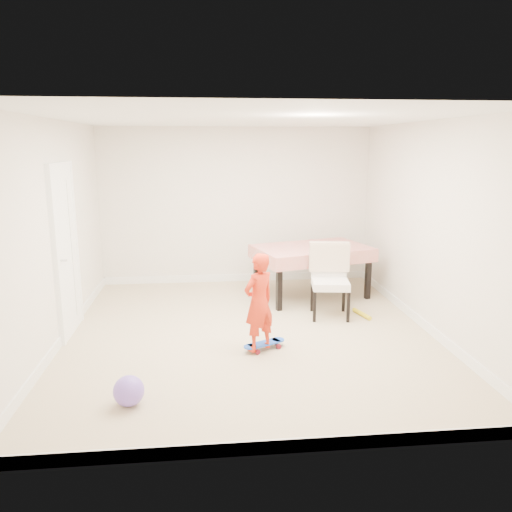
{
  "coord_description": "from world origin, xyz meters",
  "views": [
    {
      "loc": [
        -0.52,
        -5.85,
        2.31
      ],
      "look_at": [
        0.1,
        0.2,
        0.95
      ],
      "focal_mm": 35.0,
      "sensor_mm": 36.0,
      "label": 1
    }
  ],
  "objects": [
    {
      "name": "ground",
      "position": [
        0.0,
        0.0,
        0.0
      ],
      "size": [
        5.0,
        5.0,
        0.0
      ],
      "primitive_type": "plane",
      "color": "tan",
      "rests_on": "ground"
    },
    {
      "name": "ceiling",
      "position": [
        0.0,
        0.0,
        2.58
      ],
      "size": [
        4.5,
        5.0,
        0.04
      ],
      "primitive_type": "cube",
      "color": "white",
      "rests_on": "wall_back"
    },
    {
      "name": "wall_back",
      "position": [
        0.0,
        2.48,
        1.3
      ],
      "size": [
        4.5,
        0.04,
        2.6
      ],
      "primitive_type": "cube",
      "color": "silver",
      "rests_on": "ground"
    },
    {
      "name": "wall_front",
      "position": [
        0.0,
        -2.48,
        1.3
      ],
      "size": [
        4.5,
        0.04,
        2.6
      ],
      "primitive_type": "cube",
      "color": "silver",
      "rests_on": "ground"
    },
    {
      "name": "wall_left",
      "position": [
        -2.23,
        0.0,
        1.3
      ],
      "size": [
        0.04,
        5.0,
        2.6
      ],
      "primitive_type": "cube",
      "color": "silver",
      "rests_on": "ground"
    },
    {
      "name": "wall_right",
      "position": [
        2.23,
        0.0,
        1.3
      ],
      "size": [
        0.04,
        5.0,
        2.6
      ],
      "primitive_type": "cube",
      "color": "silver",
      "rests_on": "ground"
    },
    {
      "name": "door",
      "position": [
        -2.22,
        0.3,
        1.02
      ],
      "size": [
        0.11,
        0.94,
        2.11
      ],
      "primitive_type": "cube",
      "color": "white",
      "rests_on": "ground"
    },
    {
      "name": "baseboard_back",
      "position": [
        0.0,
        2.49,
        0.06
      ],
      "size": [
        4.5,
        0.02,
        0.12
      ],
      "primitive_type": "cube",
      "color": "white",
      "rests_on": "ground"
    },
    {
      "name": "baseboard_front",
      "position": [
        0.0,
        -2.49,
        0.06
      ],
      "size": [
        4.5,
        0.02,
        0.12
      ],
      "primitive_type": "cube",
      "color": "white",
      "rests_on": "ground"
    },
    {
      "name": "baseboard_left",
      "position": [
        -2.24,
        0.0,
        0.06
      ],
      "size": [
        0.02,
        5.0,
        0.12
      ],
      "primitive_type": "cube",
      "color": "white",
      "rests_on": "ground"
    },
    {
      "name": "baseboard_right",
      "position": [
        2.24,
        0.0,
        0.06
      ],
      "size": [
        0.02,
        5.0,
        0.12
      ],
      "primitive_type": "cube",
      "color": "white",
      "rests_on": "ground"
    },
    {
      "name": "dining_table",
      "position": [
        1.09,
        1.48,
        0.4
      ],
      "size": [
        1.9,
        1.48,
        0.79
      ],
      "primitive_type": null,
      "rotation": [
        0.0,
        0.0,
        0.28
      ],
      "color": "#B00918",
      "rests_on": "ground"
    },
    {
      "name": "dining_chair",
      "position": [
        1.15,
        0.54,
        0.5
      ],
      "size": [
        0.63,
        0.69,
        1.0
      ],
      "primitive_type": null,
      "rotation": [
        0.0,
        0.0,
        -0.14
      ],
      "color": "beige",
      "rests_on": "ground"
    },
    {
      "name": "skateboard",
      "position": [
        0.13,
        -0.5,
        0.04
      ],
      "size": [
        0.56,
        0.41,
        0.08
      ],
      "primitive_type": null,
      "rotation": [
        0.0,
        0.0,
        0.46
      ],
      "color": "blue",
      "rests_on": "ground"
    },
    {
      "name": "child",
      "position": [
        0.05,
        -0.57,
        0.56
      ],
      "size": [
        0.49,
        0.46,
        1.12
      ],
      "primitive_type": "imported",
      "rotation": [
        0.0,
        0.0,
        3.77
      ],
      "color": "red",
      "rests_on": "ground"
    },
    {
      "name": "balloon",
      "position": [
        -1.24,
        -1.63,
        0.14
      ],
      "size": [
        0.28,
        0.28,
        0.28
      ],
      "primitive_type": "sphere",
      "color": "#7755CD",
      "rests_on": "ground"
    },
    {
      "name": "foam_toy",
      "position": [
        1.6,
        0.5,
        0.03
      ],
      "size": [
        0.16,
        0.4,
        0.06
      ],
      "primitive_type": "cylinder",
      "rotation": [
        1.57,
        0.0,
        0.26
      ],
      "color": "yellow",
      "rests_on": "ground"
    }
  ]
}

